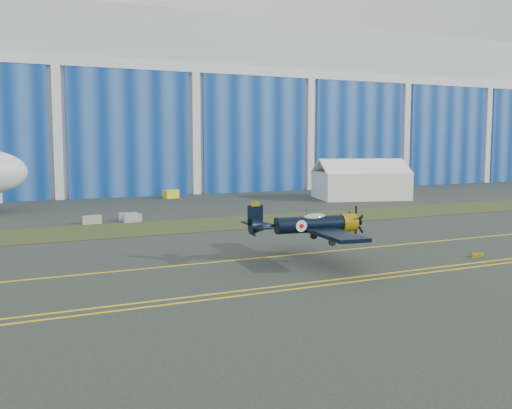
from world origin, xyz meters
name	(u,v)px	position (x,y,z in m)	size (l,w,h in m)	color
ground	(149,255)	(0.00, 0.00, 0.00)	(260.00, 260.00, 0.00)	#2F3731
grass_median	(110,230)	(0.00, 14.00, 0.02)	(260.00, 10.00, 0.02)	#475128
hangar	(39,107)	(0.00, 71.79, 14.96)	(220.00, 45.70, 30.00)	silver
taxiway_centreline	(169,266)	(0.00, -5.00, 0.01)	(200.00, 0.20, 0.02)	yellow
edge_line_near	(221,298)	(0.00, -14.50, 0.01)	(80.00, 0.20, 0.02)	yellow
edge_line_far	(214,294)	(0.00, -13.50, 0.01)	(80.00, 0.20, 0.02)	yellow
guard_board_right	(477,255)	(22.00, -12.00, 0.17)	(1.20, 0.15, 0.35)	yellow
warbird	(310,224)	(9.78, -7.83, 2.75)	(11.28, 13.07, 3.55)	black
tent	(360,179)	(42.00, 30.78, 3.09)	(15.48, 13.07, 6.17)	white
tug	(171,194)	(15.90, 44.09, 0.64)	(2.21, 1.38, 1.29)	yellow
gse_box	(404,184)	(62.11, 44.85, 0.83)	(2.76, 1.47, 1.66)	#85989A
barrier_a	(92,220)	(-0.71, 19.65, 0.45)	(2.00, 0.60, 0.90)	#9F9882
barrier_b	(128,217)	(3.41, 20.69, 0.45)	(2.00, 0.60, 0.90)	gray
barrier_c	(132,218)	(3.48, 19.01, 0.45)	(2.00, 0.60, 0.90)	gray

